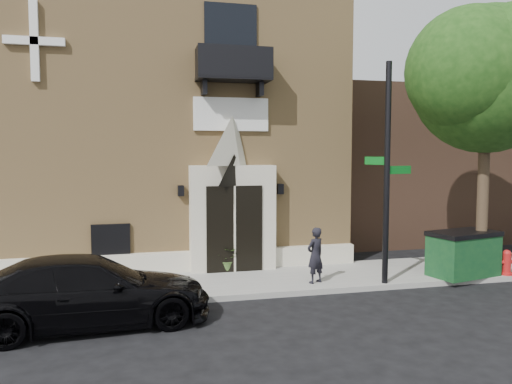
% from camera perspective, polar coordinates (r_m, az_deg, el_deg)
% --- Properties ---
extents(ground, '(120.00, 120.00, 0.00)m').
position_cam_1_polar(ground, '(13.23, 4.01, -11.88)').
color(ground, black).
rests_on(ground, ground).
extents(sidewalk, '(42.00, 3.00, 0.15)m').
position_cam_1_polar(sidewalk, '(14.89, 5.96, -9.73)').
color(sidewalk, gray).
rests_on(sidewalk, ground).
extents(church, '(12.20, 11.01, 9.30)m').
position_cam_1_polar(church, '(20.09, -11.17, 6.98)').
color(church, tan).
rests_on(church, ground).
extents(neighbour_building, '(18.00, 8.00, 6.40)m').
position_cam_1_polar(neighbour_building, '(26.39, 23.38, 2.95)').
color(neighbour_building, brown).
rests_on(neighbour_building, ground).
extents(street_tree_left, '(4.97, 4.38, 7.77)m').
position_cam_1_polar(street_tree_left, '(16.03, 25.19, 11.74)').
color(street_tree_left, '#38281C').
rests_on(street_tree_left, sidewalk).
extents(black_sedan, '(5.40, 2.60, 1.52)m').
position_cam_1_polar(black_sedan, '(11.50, -18.64, -10.69)').
color(black_sedan, black).
rests_on(black_sedan, ground).
extents(street_sign, '(1.10, 0.93, 6.02)m').
position_cam_1_polar(street_sign, '(14.00, 14.73, 2.10)').
color(street_sign, black).
rests_on(street_sign, sidewalk).
extents(fire_hydrant, '(0.42, 0.34, 0.75)m').
position_cam_1_polar(fire_hydrant, '(16.51, 26.72, -7.21)').
color(fire_hydrant, red).
rests_on(fire_hydrant, sidewalk).
extents(dumpster, '(2.20, 1.55, 1.30)m').
position_cam_1_polar(dumpster, '(15.83, 22.62, -6.47)').
color(dumpster, '#103C1E').
rests_on(dumpster, sidewalk).
extents(planter, '(0.79, 0.73, 0.72)m').
position_cam_1_polar(planter, '(15.27, -3.27, -7.67)').
color(planter, '#4A6D31').
rests_on(planter, sidewalk).
extents(pedestrian_near, '(0.67, 0.57, 1.54)m').
position_cam_1_polar(pedestrian_near, '(13.90, 6.79, -7.19)').
color(pedestrian_near, black).
rests_on(pedestrian_near, sidewalk).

